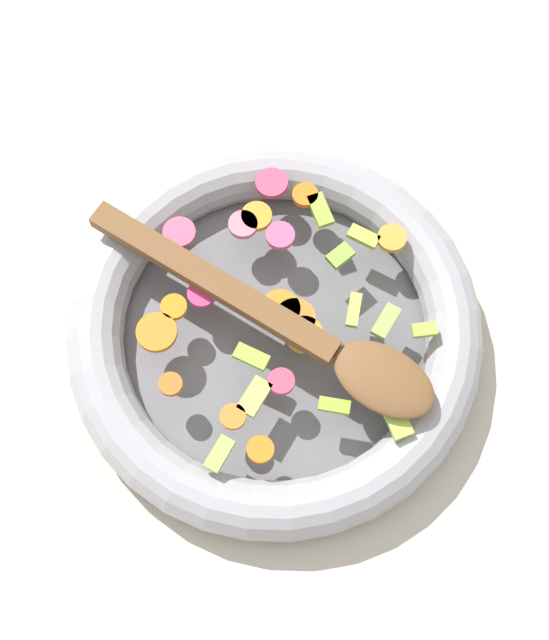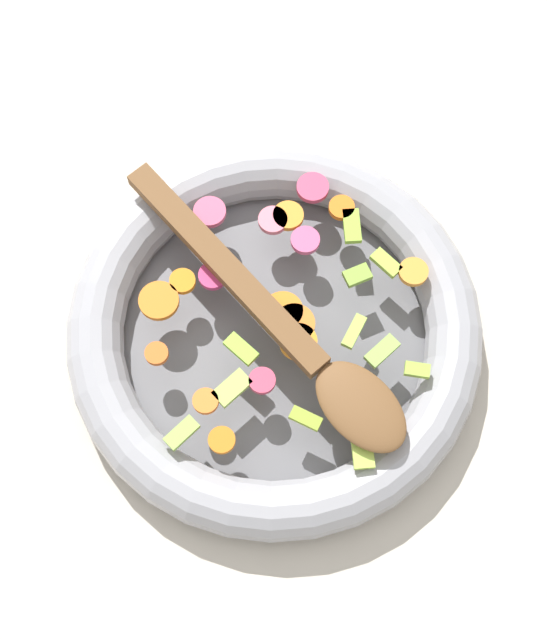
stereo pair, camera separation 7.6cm
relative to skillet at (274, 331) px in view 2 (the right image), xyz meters
name	(u,v)px [view 2 (the right image)]	position (x,y,z in m)	size (l,w,h in m)	color
ground_plane	(274,339)	(0.00, 0.00, -0.02)	(4.00, 4.00, 0.00)	beige
skillet	(274,331)	(0.00, 0.00, 0.00)	(0.37, 0.37, 0.05)	slate
chopped_vegetables	(277,302)	(0.01, 0.01, 0.03)	(0.27, 0.28, 0.01)	orange
wooden_spoon	(290,331)	(0.00, -0.02, 0.04)	(0.06, 0.33, 0.01)	brown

